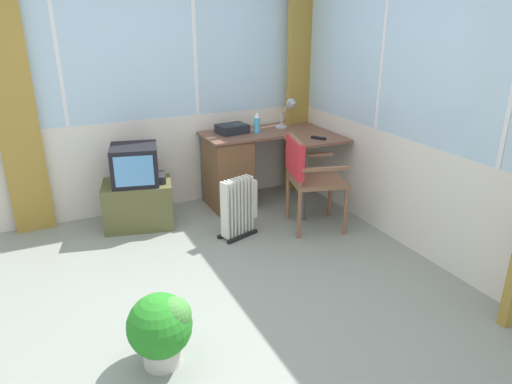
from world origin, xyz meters
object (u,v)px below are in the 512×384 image
at_px(desk, 234,168).
at_px(space_heater, 240,207).
at_px(tv_on_stand, 138,191).
at_px(potted_plant, 162,327).
at_px(tv_remote, 318,138).
at_px(desk_lamp, 290,109).
at_px(wooden_armchair, 305,170).
at_px(paper_tray, 232,129).
at_px(spray_bottle, 257,123).

height_order(desk, space_heater, desk).
xyz_separation_m(tv_on_stand, potted_plant, (-0.30, -2.00, -0.10)).
bearing_deg(tv_remote, potted_plant, -172.87).
height_order(desk_lamp, tv_remote, desk_lamp).
height_order(desk_lamp, wooden_armchair, desk_lamp).
bearing_deg(paper_tray, desk, -103.37).
height_order(paper_tray, tv_on_stand, paper_tray).
distance_m(desk_lamp, spray_bottle, 0.43).
bearing_deg(space_heater, desk, 70.80).
distance_m(wooden_armchair, space_heater, 0.70).
xyz_separation_m(tv_remote, spray_bottle, (-0.44, 0.49, 0.09)).
relative_size(desk_lamp, wooden_armchair, 0.37).
xyz_separation_m(tv_on_stand, space_heater, (0.79, -0.62, -0.07)).
xyz_separation_m(desk_lamp, space_heater, (-0.91, -0.72, -0.70)).
bearing_deg(desk_lamp, wooden_armchair, -109.39).
relative_size(spray_bottle, paper_tray, 0.72).
height_order(desk, potted_plant, desk).
distance_m(desk_lamp, potted_plant, 2.98).
distance_m(tv_remote, potted_plant, 2.60).
height_order(spray_bottle, potted_plant, spray_bottle).
distance_m(tv_on_stand, potted_plant, 2.02).
xyz_separation_m(tv_remote, tv_on_stand, (-1.72, 0.45, -0.43)).
xyz_separation_m(spray_bottle, wooden_armchair, (0.12, -0.78, -0.30)).
height_order(wooden_armchair, potted_plant, wooden_armchair).
relative_size(tv_on_stand, potted_plant, 1.75).
bearing_deg(potted_plant, desk, 57.20).
relative_size(paper_tray, space_heater, 0.53).
height_order(tv_remote, potted_plant, tv_remote).
height_order(spray_bottle, paper_tray, spray_bottle).
bearing_deg(tv_remote, desk_lamp, 62.17).
xyz_separation_m(tv_remote, potted_plant, (-2.03, -1.55, -0.53)).
bearing_deg(paper_tray, tv_remote, -41.25).
bearing_deg(wooden_armchair, desk_lamp, 70.61).
height_order(desk, tv_remote, tv_remote).
xyz_separation_m(tv_remote, wooden_armchair, (-0.31, -0.28, -0.21)).
bearing_deg(potted_plant, paper_tray, 57.81).
xyz_separation_m(desk, wooden_armchair, (0.38, -0.80, 0.16)).
bearing_deg(desk, paper_tray, 76.63).
distance_m(paper_tray, potted_plant, 2.59).
bearing_deg(space_heater, wooden_armchair, -9.92).
bearing_deg(wooden_armchair, paper_tray, 112.49).
bearing_deg(paper_tray, tv_on_stand, -172.01).
height_order(wooden_armchair, tv_on_stand, wooden_armchair).
xyz_separation_m(desk_lamp, tv_on_stand, (-1.70, -0.10, -0.63)).
xyz_separation_m(tv_remote, space_heater, (-0.93, -0.17, -0.50)).
xyz_separation_m(desk, spray_bottle, (0.26, -0.02, 0.46)).
bearing_deg(desk_lamp, tv_on_stand, -176.80).
height_order(desk, spray_bottle, spray_bottle).
height_order(spray_bottle, tv_on_stand, spray_bottle).
bearing_deg(wooden_armchair, space_heater, 170.08).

